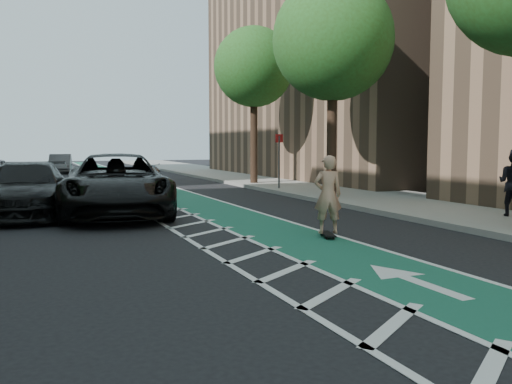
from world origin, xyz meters
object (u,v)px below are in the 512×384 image
suv_near (117,184)px  barrel_a (35,205)px  skateboarder (328,194)px  suv_far (27,189)px

suv_near → barrel_a: size_ratio=7.47×
barrel_a → suv_near: bearing=2.2°
suv_near → barrel_a: suv_near is taller
skateboarder → suv_near: (-3.70, 5.72, -0.07)m
suv_near → suv_far: suv_near is taller
suv_near → barrel_a: bearing=-170.3°
suv_far → barrel_a: suv_far is taller
skateboarder → suv_far: (-6.10, 6.39, -0.19)m
skateboarder → barrel_a: size_ratio=1.99×
suv_far → suv_near: bearing=-9.1°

